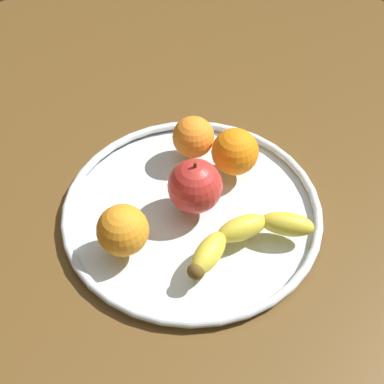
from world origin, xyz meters
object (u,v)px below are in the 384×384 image
(banana, at_px, (244,236))
(orange_center, at_px, (123,230))
(apple, at_px, (197,188))
(orange_front_right, at_px, (193,137))
(fruit_bowl, at_px, (192,210))
(orange_back_right, at_px, (235,152))

(banana, distance_m, orange_center, 0.16)
(apple, height_order, orange_front_right, apple)
(apple, bearing_deg, fruit_bowl, -37.28)
(apple, height_order, orange_back_right, apple)
(orange_center, bearing_deg, banana, 136.84)
(apple, relative_size, orange_front_right, 1.32)
(apple, xyz_separation_m, orange_front_right, (-0.07, -0.08, -0.01))
(fruit_bowl, relative_size, banana, 1.99)
(apple, distance_m, orange_back_right, 0.09)
(fruit_bowl, height_order, orange_center, orange_center)
(orange_front_right, xyz_separation_m, orange_center, (0.19, 0.06, 0.00))
(orange_center, bearing_deg, apple, 171.33)
(fruit_bowl, bearing_deg, apple, 142.72)
(orange_center, bearing_deg, fruit_bowl, 173.13)
(orange_center, bearing_deg, orange_front_right, -161.62)
(fruit_bowl, xyz_separation_m, orange_back_right, (-0.10, -0.01, 0.04))
(apple, bearing_deg, banana, 88.64)
(banana, height_order, apple, apple)
(orange_front_right, bearing_deg, orange_back_right, 106.00)
(fruit_bowl, bearing_deg, orange_front_right, -135.51)
(fruit_bowl, height_order, banana, banana)
(banana, bearing_deg, orange_front_right, -92.84)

